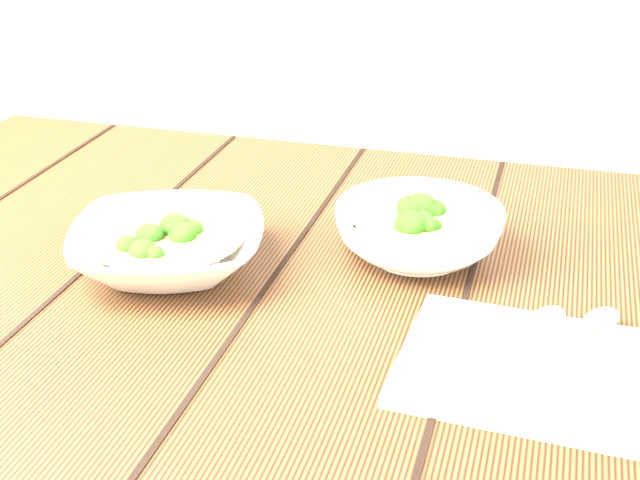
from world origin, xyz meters
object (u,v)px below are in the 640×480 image
(trivet, at_px, (385,230))
(soup_bowl_front, at_px, (168,246))
(table, at_px, (297,368))
(napkin, at_px, (529,368))
(soup_bowl_back, at_px, (418,230))

(trivet, bearing_deg, soup_bowl_front, -147.57)
(table, distance_m, soup_bowl_front, 0.20)
(trivet, xyz_separation_m, napkin, (0.18, -0.23, -0.01))
(table, bearing_deg, napkin, -26.42)
(soup_bowl_front, relative_size, soup_bowl_back, 1.09)
(table, xyz_separation_m, napkin, (0.25, -0.12, 0.13))
(soup_bowl_back, bearing_deg, napkin, -56.37)
(soup_bowl_back, height_order, trivet, soup_bowl_back)
(soup_bowl_front, height_order, napkin, soup_bowl_front)
(soup_bowl_front, bearing_deg, table, 10.71)
(soup_bowl_front, bearing_deg, napkin, -14.44)
(soup_bowl_front, distance_m, soup_bowl_back, 0.27)
(soup_bowl_back, bearing_deg, soup_bowl_front, -157.76)
(soup_bowl_back, xyz_separation_m, napkin, (0.13, -0.20, -0.03))
(soup_bowl_front, height_order, trivet, soup_bowl_front)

